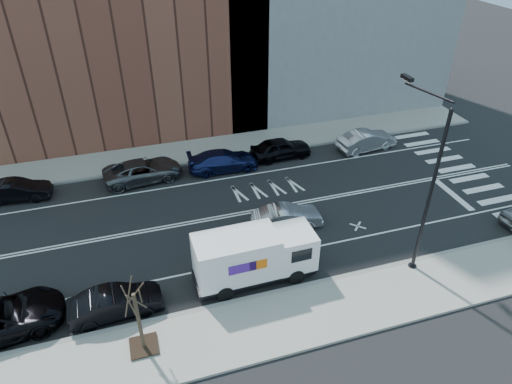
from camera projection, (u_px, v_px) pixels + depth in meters
ground at (245, 213)px, 28.23m from camera, size 120.00×120.00×0.00m
sidewalk_near at (298, 317)px, 21.16m from camera, size 44.00×3.60×0.15m
sidewalk_far at (214, 148)px, 35.21m from camera, size 44.00×3.60×0.15m
curb_near at (285, 290)px, 22.59m from camera, size 44.00×0.25×0.17m
curb_far at (219, 159)px, 33.77m from camera, size 44.00×0.25×0.17m
crosswalk at (463, 173)px, 32.20m from camera, size 3.00×14.00×0.01m
road_markings at (245, 213)px, 28.22m from camera, size 40.00×8.60×0.01m
streetlight at (426, 182)px, 21.66m from camera, size 0.44×4.02×9.34m
street_tree at (140, 327)px, 18.99m from camera, size 1.20×1.20×3.75m
fedex_van at (254, 256)px, 22.65m from camera, size 6.21×2.28×2.82m
far_parked_b at (17, 191)px, 29.08m from camera, size 4.23×1.82×1.35m
far_parked_c at (143, 171)px, 31.07m from camera, size 5.46×2.93×1.46m
far_parked_d at (223, 161)px, 32.26m from camera, size 5.04×2.17×1.44m
far_parked_e at (281, 148)px, 33.71m from camera, size 4.57×1.96×1.54m
far_parked_f at (367, 140)px, 34.83m from camera, size 4.77×2.14×1.52m
driving_sedan at (287, 217)px, 26.71m from camera, size 4.19×1.72×1.35m
near_parked_rear_a at (116, 303)px, 21.08m from camera, size 4.30×1.67×1.40m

